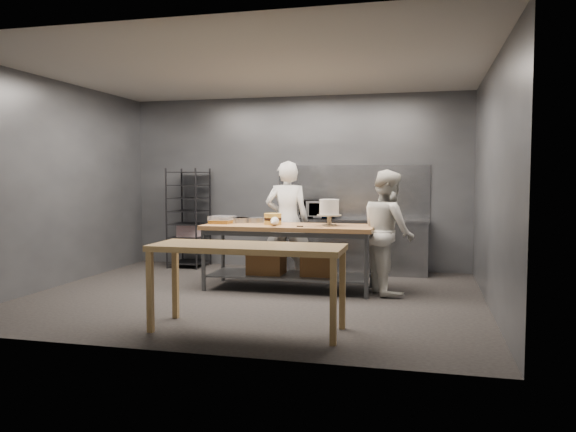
# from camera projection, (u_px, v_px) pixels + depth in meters

# --- Properties ---
(ground) EXTENTS (6.00, 6.00, 0.00)m
(ground) POSITION_uv_depth(u_px,v_px,m) (254.00, 296.00, 7.55)
(ground) COLOR black
(ground) RESTS_ON ground
(back_wall) EXTENTS (6.00, 0.04, 3.00)m
(back_wall) POSITION_uv_depth(u_px,v_px,m) (296.00, 183.00, 9.87)
(back_wall) COLOR #4C4F54
(back_wall) RESTS_ON ground
(work_table) EXTENTS (2.40, 0.90, 0.92)m
(work_table) POSITION_uv_depth(u_px,v_px,m) (289.00, 249.00, 7.96)
(work_table) COLOR olive
(work_table) RESTS_ON ground
(near_counter) EXTENTS (2.00, 0.70, 0.90)m
(near_counter) POSITION_uv_depth(u_px,v_px,m) (247.00, 253.00, 5.79)
(near_counter) COLOR olive
(near_counter) RESTS_ON ground
(back_counter) EXTENTS (2.60, 0.60, 0.90)m
(back_counter) POSITION_uv_depth(u_px,v_px,m) (350.00, 245.00, 9.40)
(back_counter) COLOR slate
(back_counter) RESTS_ON ground
(splashback_panel) EXTENTS (2.60, 0.02, 0.90)m
(splashback_panel) POSITION_uv_depth(u_px,v_px,m) (352.00, 191.00, 9.62)
(splashback_panel) COLOR slate
(splashback_panel) RESTS_ON back_counter
(speed_rack) EXTENTS (0.62, 0.67, 1.75)m
(speed_rack) POSITION_uv_depth(u_px,v_px,m) (189.00, 219.00, 9.97)
(speed_rack) COLOR black
(speed_rack) RESTS_ON ground
(chef_behind) EXTENTS (0.73, 0.54, 1.84)m
(chef_behind) POSITION_uv_depth(u_px,v_px,m) (287.00, 221.00, 8.71)
(chef_behind) COLOR white
(chef_behind) RESTS_ON ground
(chef_right) EXTENTS (0.93, 1.02, 1.70)m
(chef_right) POSITION_uv_depth(u_px,v_px,m) (388.00, 232.00, 7.68)
(chef_right) COLOR silver
(chef_right) RESTS_ON ground
(microwave) EXTENTS (0.54, 0.37, 0.30)m
(microwave) POSITION_uv_depth(u_px,v_px,m) (317.00, 209.00, 9.49)
(microwave) COLOR black
(microwave) RESTS_ON back_counter
(frosted_cake_stand) EXTENTS (0.34, 0.34, 0.37)m
(frosted_cake_stand) POSITION_uv_depth(u_px,v_px,m) (329.00, 209.00, 7.77)
(frosted_cake_stand) COLOR #A49B83
(frosted_cake_stand) RESTS_ON work_table
(layer_cake) EXTENTS (0.25, 0.25, 0.16)m
(layer_cake) POSITION_uv_depth(u_px,v_px,m) (273.00, 219.00, 7.99)
(layer_cake) COLOR gold
(layer_cake) RESTS_ON work_table
(cake_pans) EXTENTS (0.66, 0.41, 0.07)m
(cake_pans) POSITION_uv_depth(u_px,v_px,m) (241.00, 220.00, 8.34)
(cake_pans) COLOR gray
(cake_pans) RESTS_ON work_table
(piping_bag) EXTENTS (0.18, 0.39, 0.12)m
(piping_bag) POSITION_uv_depth(u_px,v_px,m) (273.00, 222.00, 7.70)
(piping_bag) COLOR silver
(piping_bag) RESTS_ON work_table
(offset_spatula) EXTENTS (0.37, 0.02, 0.02)m
(offset_spatula) POSITION_uv_depth(u_px,v_px,m) (306.00, 227.00, 7.60)
(offset_spatula) COLOR slate
(offset_spatula) RESTS_ON work_table
(pastry_clamshells) EXTENTS (0.32, 0.35, 0.11)m
(pastry_clamshells) POSITION_uv_depth(u_px,v_px,m) (222.00, 220.00, 8.20)
(pastry_clamshells) COLOR #9B641F
(pastry_clamshells) RESTS_ON work_table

